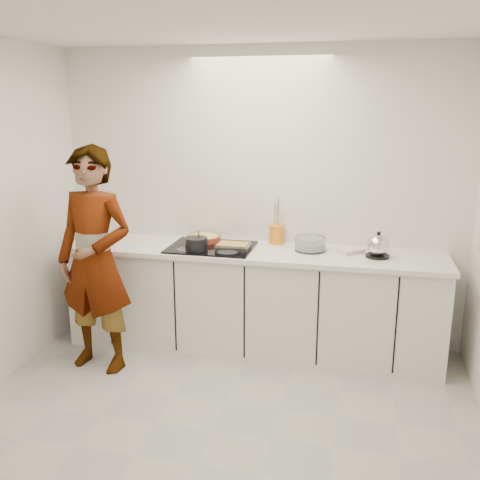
% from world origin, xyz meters
% --- Properties ---
extents(floor, '(3.60, 3.20, 0.00)m').
position_xyz_m(floor, '(0.00, 0.00, 0.00)').
color(floor, '#B4B4A8').
rests_on(floor, ground).
extents(ceiling, '(3.60, 3.20, 0.00)m').
position_xyz_m(ceiling, '(0.00, 0.00, 2.60)').
color(ceiling, white).
rests_on(ceiling, wall_back).
extents(wall_back, '(3.60, 0.00, 2.60)m').
position_xyz_m(wall_back, '(0.00, 1.60, 1.30)').
color(wall_back, white).
rests_on(wall_back, ground).
extents(wall_front, '(3.60, 0.00, 2.60)m').
position_xyz_m(wall_front, '(0.00, -1.60, 1.30)').
color(wall_front, white).
rests_on(wall_front, ground).
extents(base_cabinets, '(3.20, 0.58, 0.87)m').
position_xyz_m(base_cabinets, '(0.00, 1.28, 0.43)').
color(base_cabinets, silver).
rests_on(base_cabinets, floor).
extents(countertop, '(3.24, 0.64, 0.04)m').
position_xyz_m(countertop, '(0.00, 1.28, 0.89)').
color(countertop, white).
rests_on(countertop, base_cabinets).
extents(hob, '(0.72, 0.54, 0.01)m').
position_xyz_m(hob, '(-0.35, 1.26, 0.92)').
color(hob, black).
rests_on(hob, countertop).
extents(tart_dish, '(0.37, 0.37, 0.05)m').
position_xyz_m(tart_dish, '(-0.47, 1.43, 0.95)').
color(tart_dish, '#A43A23').
rests_on(tart_dish, hob).
extents(saucepan, '(0.21, 0.21, 0.18)m').
position_xyz_m(saucepan, '(-0.44, 1.13, 0.98)').
color(saucepan, black).
rests_on(saucepan, hob).
extents(baking_dish, '(0.27, 0.20, 0.05)m').
position_xyz_m(baking_dish, '(-0.14, 1.20, 0.95)').
color(baking_dish, silver).
rests_on(baking_dish, hob).
extents(mixing_bowl, '(0.30, 0.30, 0.12)m').
position_xyz_m(mixing_bowl, '(0.49, 1.36, 0.97)').
color(mixing_bowl, silver).
rests_on(mixing_bowl, countertop).
extents(tea_towel, '(0.24, 0.24, 0.03)m').
position_xyz_m(tea_towel, '(0.82, 1.38, 0.93)').
color(tea_towel, white).
rests_on(tea_towel, countertop).
extents(kettle, '(0.22, 0.22, 0.22)m').
position_xyz_m(kettle, '(1.04, 1.28, 1.00)').
color(kettle, black).
rests_on(kettle, countertop).
extents(utensil_crock, '(0.16, 0.16, 0.16)m').
position_xyz_m(utensil_crock, '(0.17, 1.53, 0.99)').
color(utensil_crock, orange).
rests_on(utensil_crock, countertop).
extents(cook, '(0.71, 0.52, 1.82)m').
position_xyz_m(cook, '(-1.15, 0.69, 0.91)').
color(cook, silver).
rests_on(cook, floor).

